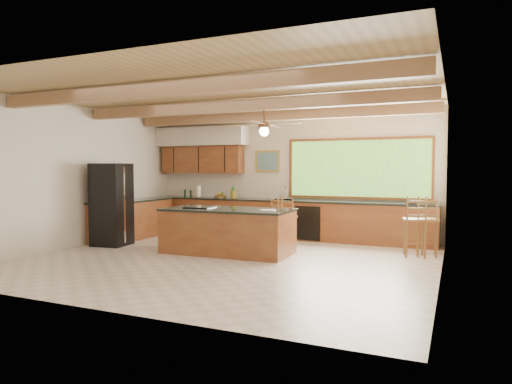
% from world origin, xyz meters
% --- Properties ---
extents(ground, '(7.20, 7.20, 0.00)m').
position_xyz_m(ground, '(0.00, 0.00, 0.00)').
color(ground, beige).
rests_on(ground, ground).
extents(room_shell, '(7.27, 6.54, 3.02)m').
position_xyz_m(room_shell, '(-0.17, 0.65, 2.21)').
color(room_shell, beige).
rests_on(room_shell, ground).
extents(counter_run, '(7.12, 3.10, 1.26)m').
position_xyz_m(counter_run, '(-0.82, 2.52, 0.46)').
color(counter_run, brown).
rests_on(counter_run, ground).
extents(island, '(2.56, 1.27, 0.90)m').
position_xyz_m(island, '(-0.32, 0.60, 0.44)').
color(island, brown).
rests_on(island, ground).
extents(refrigerator, '(0.76, 0.74, 1.78)m').
position_xyz_m(refrigerator, '(-3.05, 0.40, 0.89)').
color(refrigerator, black).
rests_on(refrigerator, ground).
extents(bar_stool_a, '(0.45, 0.45, 1.03)m').
position_xyz_m(bar_stool_a, '(0.10, 2.40, 0.61)').
color(bar_stool_a, brown).
rests_on(bar_stool_a, ground).
extents(bar_stool_b, '(0.43, 0.43, 1.07)m').
position_xyz_m(bar_stool_b, '(0.54, 1.59, 0.63)').
color(bar_stool_b, brown).
rests_on(bar_stool_b, ground).
extents(bar_stool_c, '(0.49, 0.49, 1.17)m').
position_xyz_m(bar_stool_c, '(3.09, 1.62, 0.69)').
color(bar_stool_c, brown).
rests_on(bar_stool_c, ground).
extents(bar_stool_d, '(0.45, 0.45, 1.16)m').
position_xyz_m(bar_stool_d, '(3.30, 1.80, 0.68)').
color(bar_stool_d, brown).
rests_on(bar_stool_d, ground).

